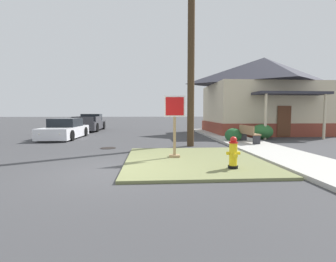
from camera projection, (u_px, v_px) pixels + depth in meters
The scene contains 13 objects.
ground_plane at pixel (116, 172), 6.77m from camera, with size 160.00×160.00×0.00m, color #3D3D3F.
grass_corner_patch at pixel (193, 160), 8.22m from camera, with size 4.47×5.04×0.08m, color olive.
sidewalk_strip at pixel (242, 142), 13.05m from camera, with size 2.20×18.45×0.12m, color #B2AFA8.
fire_hydrant at pixel (233, 153), 6.80m from camera, with size 0.38×0.34×0.90m.
stop_sign at pixel (175, 128), 8.44m from camera, with size 0.73×0.29×2.13m.
manhole_cover at pixel (108, 148), 11.15m from camera, with size 0.70×0.70×0.02m, color black.
parked_sedan_white at pixel (65, 130), 15.36m from camera, with size 1.98×4.55×1.25m.
pickup_truck_charcoal at pixel (90, 124), 21.80m from camera, with size 2.10×5.48×1.48m.
street_bench at pixel (248, 133), 12.36m from camera, with size 0.48×1.67×0.85m.
utility_pole at pixel (191, 34), 11.43m from camera, with size 1.38×0.33×10.29m.
corner_house at pixel (263, 95), 18.82m from camera, with size 8.63×7.70×5.80m.
shrub_near_porch at pixel (262, 132), 14.94m from camera, with size 1.25×1.25×0.92m, color #306C34.
shrub_by_curb at pixel (233, 135), 13.31m from camera, with size 0.92×0.92×0.78m, color #245C2F.
Camera 1 is at (0.95, -6.74, 1.65)m, focal length 26.11 mm.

